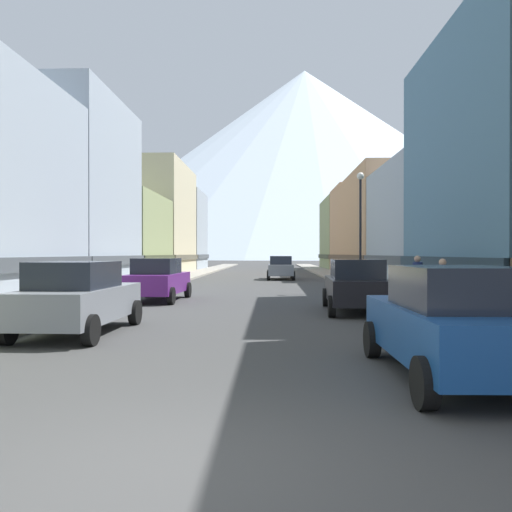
# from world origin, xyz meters

# --- Properties ---
(ground_plane) EXTENTS (400.00, 400.00, 0.00)m
(ground_plane) POSITION_xyz_m (0.00, 0.00, 0.00)
(ground_plane) COLOR #3D3D3D
(sidewalk_left) EXTENTS (2.50, 100.00, 0.15)m
(sidewalk_left) POSITION_xyz_m (-6.25, 35.00, 0.07)
(sidewalk_left) COLOR gray
(sidewalk_left) RESTS_ON ground
(sidewalk_right) EXTENTS (2.50, 100.00, 0.15)m
(sidewalk_right) POSITION_xyz_m (6.25, 35.00, 0.07)
(sidewalk_right) COLOR gray
(sidewalk_right) RESTS_ON ground
(storefront_left_2) EXTENTS (9.85, 9.58, 10.54)m
(storefront_left_2) POSITION_xyz_m (-12.28, 23.77, 5.10)
(storefront_left_2) COLOR #99A5B2
(storefront_left_2) RESTS_ON ground
(storefront_left_3) EXTENTS (7.69, 10.18, 6.40)m
(storefront_left_3) POSITION_xyz_m (-11.19, 33.96, 3.08)
(storefront_left_3) COLOR #8C9966
(storefront_left_3) RESTS_ON ground
(storefront_left_4) EXTENTS (9.02, 13.02, 10.68)m
(storefront_left_4) POSITION_xyz_m (-11.86, 46.07, 5.17)
(storefront_left_4) COLOR beige
(storefront_left_4) RESTS_ON ground
(storefront_left_5) EXTENTS (10.27, 9.69, 9.47)m
(storefront_left_5) POSITION_xyz_m (-12.48, 57.98, 4.57)
(storefront_left_5) COLOR #99A5B2
(storefront_left_5) RESTS_ON ground
(storefront_right_2) EXTENTS (6.98, 10.21, 7.25)m
(storefront_right_2) POSITION_xyz_m (10.84, 26.35, 3.49)
(storefront_right_2) COLOR #99A5B2
(storefront_right_2) RESTS_ON ground
(storefront_right_3) EXTENTS (8.06, 13.97, 8.67)m
(storefront_right_3) POSITION_xyz_m (11.38, 38.65, 4.18)
(storefront_right_3) COLOR tan
(storefront_right_3) RESTS_ON ground
(storefront_right_4) EXTENTS (9.12, 8.65, 8.92)m
(storefront_right_4) POSITION_xyz_m (11.91, 49.96, 4.30)
(storefront_right_4) COLOR tan
(storefront_right_4) RESTS_ON ground
(storefront_right_5) EXTENTS (9.79, 12.42, 8.81)m
(storefront_right_5) POSITION_xyz_m (12.25, 60.76, 4.25)
(storefront_right_5) COLOR #8C9966
(storefront_right_5) RESTS_ON ground
(car_left_0) EXTENTS (2.15, 4.44, 1.78)m
(car_left_0) POSITION_xyz_m (-3.80, 7.87, 0.90)
(car_left_0) COLOR slate
(car_left_0) RESTS_ON ground
(car_left_1) EXTENTS (2.18, 4.46, 1.78)m
(car_left_1) POSITION_xyz_m (-3.80, 16.73, 0.90)
(car_left_1) COLOR #591E72
(car_left_1) RESTS_ON ground
(car_right_0) EXTENTS (2.09, 4.42, 1.78)m
(car_right_0) POSITION_xyz_m (3.80, 3.55, 0.90)
(car_right_0) COLOR #19478C
(car_right_0) RESTS_ON ground
(car_right_1) EXTENTS (2.25, 4.48, 1.78)m
(car_right_1) POSITION_xyz_m (3.80, 12.89, 0.90)
(car_right_1) COLOR black
(car_right_1) RESTS_ON ground
(car_driving_0) EXTENTS (2.06, 4.40, 1.78)m
(car_driving_0) POSITION_xyz_m (1.60, 34.61, 0.90)
(car_driving_0) COLOR slate
(car_driving_0) RESTS_ON ground
(potted_plant_0) EXTENTS (0.63, 0.63, 0.98)m
(potted_plant_0) POSITION_xyz_m (-7.00, 16.56, 0.68)
(potted_plant_0) COLOR gray
(potted_plant_0) RESTS_ON sidewalk_left
(potted_plant_2) EXTENTS (0.52, 0.52, 0.79)m
(potted_plant_2) POSITION_xyz_m (7.00, 11.65, 0.54)
(potted_plant_2) COLOR #4C4C51
(potted_plant_2) RESTS_ON sidewalk_right
(pedestrian_0) EXTENTS (0.36, 0.36, 1.67)m
(pedestrian_0) POSITION_xyz_m (6.25, 11.54, 0.92)
(pedestrian_0) COLOR navy
(pedestrian_0) RESTS_ON sidewalk_right
(pedestrian_2) EXTENTS (0.36, 0.36, 1.75)m
(pedestrian_2) POSITION_xyz_m (6.25, 14.30, 0.96)
(pedestrian_2) COLOR navy
(pedestrian_2) RESTS_ON sidewalk_right
(streetlamp_right) EXTENTS (0.36, 0.36, 5.86)m
(streetlamp_right) POSITION_xyz_m (5.35, 21.18, 3.99)
(streetlamp_right) COLOR black
(streetlamp_right) RESTS_ON sidewalk_right
(mountain_backdrop) EXTENTS (249.89, 249.89, 95.46)m
(mountain_backdrop) POSITION_xyz_m (17.48, 260.00, 47.73)
(mountain_backdrop) COLOR silver
(mountain_backdrop) RESTS_ON ground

